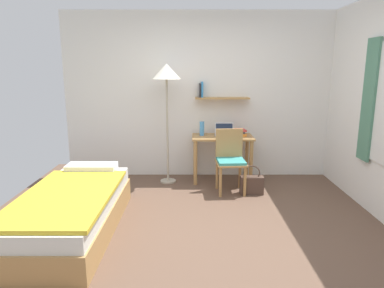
# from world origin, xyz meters

# --- Properties ---
(ground_plane) EXTENTS (5.28, 5.28, 0.00)m
(ground_plane) POSITION_xyz_m (0.00, 0.00, 0.00)
(ground_plane) COLOR brown
(wall_back) EXTENTS (4.40, 0.27, 2.60)m
(wall_back) POSITION_xyz_m (0.00, 2.02, 1.30)
(wall_back) COLOR white
(wall_back) RESTS_ON ground_plane
(bed) EXTENTS (0.90, 2.02, 0.54)m
(bed) POSITION_xyz_m (-1.46, -0.06, 0.24)
(bed) COLOR #B2844C
(bed) RESTS_ON ground_plane
(desk) EXTENTS (0.93, 0.51, 0.71)m
(desk) POSITION_xyz_m (0.29, 1.70, 0.56)
(desk) COLOR #B2844C
(desk) RESTS_ON ground_plane
(desk_chair) EXTENTS (0.43, 0.44, 0.89)m
(desk_chair) POSITION_xyz_m (0.36, 1.23, 0.49)
(desk_chair) COLOR #B2844C
(desk_chair) RESTS_ON ground_plane
(standing_lamp) EXTENTS (0.42, 0.42, 1.80)m
(standing_lamp) POSITION_xyz_m (-0.56, 1.63, 1.60)
(standing_lamp) COLOR #B2A893
(standing_lamp) RESTS_ON ground_plane
(laptop) EXTENTS (0.30, 0.21, 0.20)m
(laptop) POSITION_xyz_m (0.32, 1.76, 0.76)
(laptop) COLOR #B7BABF
(laptop) RESTS_ON desk
(water_bottle) EXTENTS (0.07, 0.07, 0.22)m
(water_bottle) POSITION_xyz_m (-0.03, 1.76, 0.82)
(water_bottle) COLOR #4C99DB
(water_bottle) RESTS_ON desk
(book_stack) EXTENTS (0.19, 0.24, 0.10)m
(book_stack) POSITION_xyz_m (0.56, 1.75, 0.76)
(book_stack) COLOR orange
(book_stack) RESTS_ON desk
(handbag) EXTENTS (0.32, 0.13, 0.42)m
(handbag) POSITION_xyz_m (0.66, 1.10, 0.14)
(handbag) COLOR #4C382D
(handbag) RESTS_ON ground_plane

